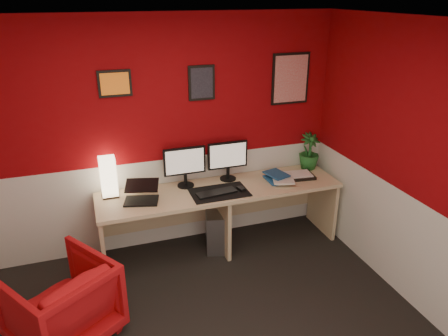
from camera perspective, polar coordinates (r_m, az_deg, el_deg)
ceiling at (r=2.57m, az=-4.28°, el=18.68°), size 4.00×3.50×0.01m
wall_back at (r=4.51m, az=-9.51°, el=3.94°), size 4.00×0.01×2.50m
wall_right at (r=3.90m, az=26.08°, el=-1.22°), size 0.01×3.50×2.50m
wainscot_back at (r=4.79m, az=-8.93°, el=-4.59°), size 4.00×0.01×1.00m
wainscot_right at (r=4.23m, az=24.27°, el=-10.57°), size 0.01×3.50×1.00m
desk at (r=4.70m, az=-0.43°, el=-6.78°), size 2.60×0.65×0.73m
shoji_lamp at (r=4.44m, az=-15.24°, el=-1.31°), size 0.16×0.16×0.40m
laptop at (r=4.28m, az=-11.12°, el=-3.15°), size 0.38×0.31×0.22m
monitor_left at (r=4.49m, az=-5.28°, el=0.94°), size 0.45×0.06×0.58m
monitor_right at (r=4.63m, az=0.55°, el=1.76°), size 0.45×0.06×0.58m
desk_mat at (r=4.43m, az=-0.62°, el=-3.29°), size 0.60×0.38×0.01m
keyboard at (r=4.40m, az=-1.01°, el=-3.33°), size 0.43×0.19×0.02m
mouse at (r=4.48m, az=2.34°, el=-2.80°), size 0.08×0.11×0.03m
book_bottom at (r=4.69m, az=5.82°, el=-1.75°), size 0.20×0.27×0.03m
book_middle at (r=4.70m, az=6.55°, el=-1.42°), size 0.31×0.37×0.02m
book_top at (r=4.69m, az=6.10°, el=-1.12°), size 0.26×0.31×0.03m
zen_tray at (r=4.87m, az=9.87°, el=-1.04°), size 0.38×0.29×0.03m
potted_plant at (r=5.06m, az=11.36°, el=2.21°), size 0.26×0.26×0.42m
pc_tower at (r=4.80m, az=-1.20°, el=-8.05°), size 0.31×0.49×0.45m
armchair at (r=3.84m, az=-21.04°, el=-16.52°), size 1.04×1.05×0.69m
art_left at (r=4.30m, az=-14.45°, el=10.93°), size 0.32×0.02×0.26m
art_center at (r=4.46m, az=-3.03°, el=11.34°), size 0.28×0.02×0.36m
art_right at (r=4.84m, az=8.90°, el=11.76°), size 0.44×0.02×0.56m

